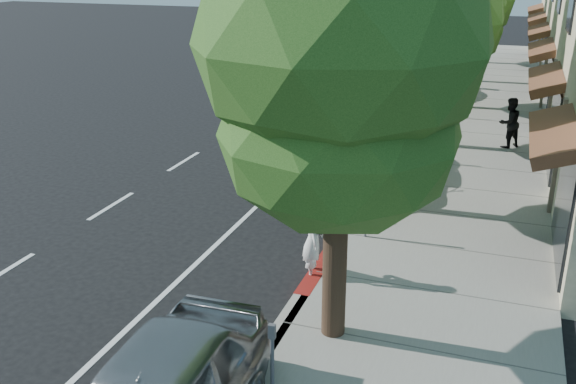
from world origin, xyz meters
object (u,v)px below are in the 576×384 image
at_px(street_tree_0, 341,53).
at_px(pedestrian, 509,123).
at_px(street_tree_1, 408,24).
at_px(dark_sedan, 390,99).
at_px(dark_suv_far, 438,50).
at_px(silver_suv, 361,157).
at_px(street_tree_3, 457,1).
at_px(street_tree_2, 439,7).
at_px(cyclist, 313,240).
at_px(white_pickup, 418,82).
at_px(bicycle, 327,203).

height_order(street_tree_0, pedestrian, street_tree_0).
relative_size(street_tree_1, dark_sedan, 1.70).
height_order(dark_sedan, dark_suv_far, dark_suv_far).
bearing_deg(silver_suv, street_tree_1, -58.12).
height_order(street_tree_3, dark_sedan, street_tree_3).
bearing_deg(street_tree_2, pedestrian, 11.42).
relative_size(dark_suv_far, pedestrian, 2.72).
bearing_deg(street_tree_0, pedestrian, 78.74).
height_order(cyclist, white_pickup, cyclist).
xyz_separation_m(street_tree_2, silver_suv, (-1.40, -3.98, -3.85)).
distance_m(street_tree_0, street_tree_3, 18.01).
distance_m(bicycle, white_pickup, 14.62).
bearing_deg(pedestrian, dark_sedan, -79.97).
bearing_deg(dark_suv_far, bicycle, -85.96).
relative_size(street_tree_1, cyclist, 4.43).
xyz_separation_m(bicycle, silver_suv, (0.14, 3.02, 0.31)).
bearing_deg(white_pickup, street_tree_3, -40.34).
distance_m(cyclist, dark_sedan, 13.91).
height_order(bicycle, silver_suv, silver_suv).
bearing_deg(street_tree_0, dark_sedan, 97.45).
bearing_deg(white_pickup, bicycle, -83.58).
height_order(street_tree_3, bicycle, street_tree_3).
bearing_deg(street_tree_0, white_pickup, 94.41).
xyz_separation_m(street_tree_3, dark_suv_far, (-1.88, 12.00, -3.62)).
bearing_deg(dark_suv_far, white_pickup, -84.71).
height_order(dark_suv_far, pedestrian, pedestrian).
bearing_deg(street_tree_0, street_tree_1, 90.00).
distance_m(street_tree_0, dark_sedan, 16.52).
bearing_deg(bicycle, street_tree_1, -71.37).
bearing_deg(street_tree_2, dark_suv_far, 95.97).
bearing_deg(dark_sedan, street_tree_3, 50.85).
bearing_deg(bicycle, street_tree_2, -26.82).
bearing_deg(bicycle, dark_sedan, -11.61).
distance_m(bicycle, dark_suv_far, 25.00).
relative_size(street_tree_2, pedestrian, 4.43).
relative_size(street_tree_3, silver_suv, 1.33).
relative_size(street_tree_0, cyclist, 4.57).
bearing_deg(street_tree_1, bicycle, -146.92).
relative_size(cyclist, silver_suv, 0.31).
relative_size(bicycle, dark_suv_far, 0.37).
height_order(white_pickup, pedestrian, pedestrian).
height_order(bicycle, dark_suv_far, dark_suv_far).
bearing_deg(street_tree_1, dark_sedan, 101.88).
bearing_deg(street_tree_2, cyclist, -95.63).
bearing_deg(street_tree_3, pedestrian, -65.65).
height_order(street_tree_1, street_tree_3, street_tree_1).
height_order(street_tree_0, bicycle, street_tree_0).
xyz_separation_m(street_tree_1, bicycle, (-1.54, -1.00, -4.23)).
xyz_separation_m(bicycle, white_pickup, (0.02, 14.61, 0.33)).
distance_m(street_tree_2, pedestrian, 4.42).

